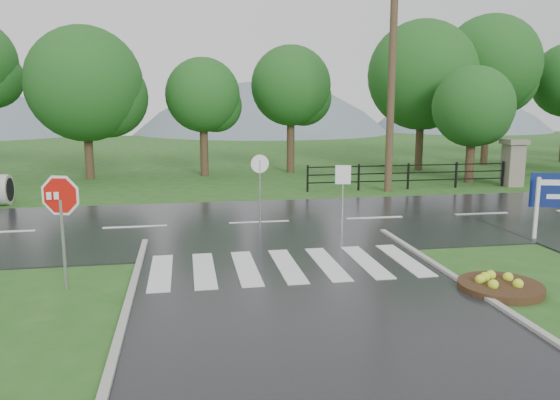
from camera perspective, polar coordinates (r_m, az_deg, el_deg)
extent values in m
plane|color=#26551C|center=(8.82, 7.05, -16.64)|extent=(120.00, 120.00, 0.00)
cube|color=black|center=(18.11, -2.18, -2.46)|extent=(90.00, 8.00, 0.04)
cube|color=silver|center=(13.12, -12.34, -7.37)|extent=(0.50, 2.80, 0.02)
cube|color=silver|center=(13.11, -7.94, -7.24)|extent=(0.50, 2.80, 0.02)
cube|color=silver|center=(13.18, -3.56, -7.07)|extent=(0.50, 2.80, 0.02)
cube|color=silver|center=(13.32, 0.75, -6.87)|extent=(0.50, 2.80, 0.02)
cube|color=silver|center=(13.53, 4.94, -6.63)|extent=(0.50, 2.80, 0.02)
cube|color=silver|center=(13.81, 8.98, -6.36)|extent=(0.50, 2.80, 0.02)
cube|color=silver|center=(14.16, 12.84, -6.08)|extent=(0.50, 2.80, 0.02)
cube|color=gray|center=(28.24, 23.14, 3.36)|extent=(0.80, 0.80, 2.00)
cube|color=#6B6659|center=(28.15, 23.30, 5.62)|extent=(1.00, 1.00, 0.24)
cube|color=black|center=(25.84, 13.23, 2.00)|extent=(9.50, 0.05, 0.05)
cube|color=black|center=(25.79, 13.26, 2.77)|extent=(9.50, 0.05, 0.05)
cube|color=black|center=(25.75, 13.29, 3.54)|extent=(9.50, 0.05, 0.05)
cube|color=black|center=(24.35, 2.90, 2.25)|extent=(0.08, 0.08, 1.20)
cube|color=black|center=(28.02, 22.23, 2.55)|extent=(0.08, 0.08, 1.20)
sphere|color=slate|center=(76.27, -1.74, -5.96)|extent=(48.00, 48.00, 48.00)
sphere|color=slate|center=(83.76, 17.57, -1.93)|extent=(36.00, 36.00, 36.00)
cube|color=#939399|center=(12.46, -21.66, -4.43)|extent=(0.06, 0.06, 1.95)
cylinder|color=white|center=(12.26, -21.98, 0.45)|extent=(1.12, 0.39, 1.17)
cylinder|color=red|center=(12.24, -21.99, 0.44)|extent=(0.97, 0.35, 1.02)
cube|color=silver|center=(17.44, 25.23, -0.83)|extent=(0.11, 0.11, 1.85)
cylinder|color=#332111|center=(12.63, 22.03, -8.46)|extent=(1.76, 1.76, 0.18)
cube|color=#939399|center=(16.65, 6.53, -0.18)|extent=(0.04, 0.04, 1.97)
cube|color=white|center=(16.50, 6.61, 2.64)|extent=(0.46, 0.13, 0.57)
cylinder|color=#939399|center=(16.77, -2.11, 0.40)|extent=(0.07, 0.07, 2.23)
cylinder|color=white|center=(16.61, -2.13, 3.80)|extent=(0.56, 0.07, 0.56)
cylinder|color=#473523|center=(24.71, 11.59, 12.21)|extent=(0.33, 0.33, 9.83)
cylinder|color=#3D2B1C|center=(28.75, 19.28, 4.85)|extent=(0.45, 0.45, 3.13)
sphere|color=#184D19|center=(28.65, 19.54, 9.21)|extent=(3.95, 3.95, 3.95)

